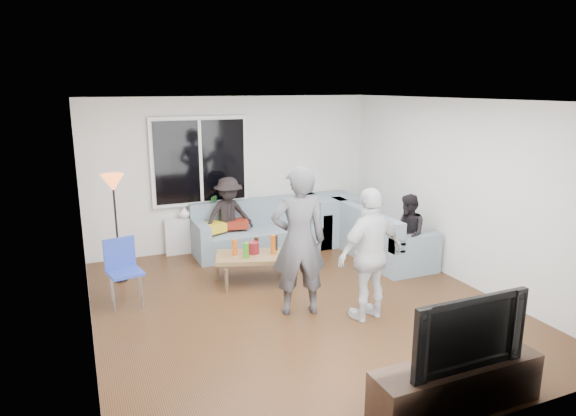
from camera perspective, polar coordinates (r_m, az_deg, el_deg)
name	(u,v)px	position (r m, az deg, el deg)	size (l,w,h in m)	color
floor	(299,306)	(6.66, 1.25, -11.06)	(5.00, 5.50, 0.04)	#56351C
ceiling	(300,99)	(6.05, 1.39, 12.30)	(5.00, 5.50, 0.04)	white
wall_back	(234,173)	(8.77, -6.18, 3.98)	(5.00, 0.04, 2.60)	silver
wall_front	(453,288)	(3.98, 18.16, -8.62)	(5.00, 0.04, 2.60)	silver
wall_left	(80,230)	(5.70, -22.47, -2.29)	(0.04, 5.50, 2.60)	silver
wall_right	(460,191)	(7.59, 18.93, 1.81)	(0.04, 5.50, 2.60)	silver
window_frame	(200,161)	(8.50, -9.95, 5.26)	(1.62, 0.06, 1.47)	white
window_glass	(201,161)	(8.46, -9.89, 5.22)	(1.50, 0.02, 1.35)	black
window_mullion	(201,162)	(8.45, -9.87, 5.21)	(0.05, 0.03, 1.35)	white
radiator	(204,233)	(8.73, -9.56, -2.86)	(1.30, 0.12, 0.62)	silver
potted_plant	(212,205)	(8.61, -8.62, 0.31)	(0.20, 0.16, 0.36)	#2C692A
vase	(184,213)	(8.53, -11.66, -0.51)	(0.18, 0.18, 0.19)	white
sofa_back_section	(261,227)	(8.59, -3.04, -2.14)	(2.30, 0.85, 0.85)	gray
sofa_right_section	(381,232)	(8.41, 10.52, -2.71)	(0.85, 2.00, 0.85)	gray
sofa_corner	(332,219)	(9.13, 4.96, -1.23)	(0.85, 0.85, 0.85)	gray
cushion_yellow	(212,228)	(8.31, -8.61, -2.23)	(0.38, 0.32, 0.14)	yellow
cushion_red	(237,224)	(8.50, -5.84, -1.78)	(0.36, 0.30, 0.13)	maroon
coffee_table	(255,268)	(7.35, -3.78, -6.79)	(1.10, 0.60, 0.40)	olive
pitcher	(253,248)	(7.32, -3.95, -4.51)	(0.17, 0.17, 0.17)	maroon
side_chair	(125,273)	(6.82, -17.99, -7.06)	(0.40, 0.40, 0.86)	#293FB2
floor_lamp	(117,229)	(7.58, -18.85, -2.25)	(0.32, 0.32, 1.56)	orange
player_left	(299,241)	(6.12, 1.23, -3.78)	(0.68, 0.45, 1.86)	#45454A
player_right	(371,255)	(6.09, 9.34, -5.23)	(0.95, 0.40, 1.62)	silver
spectator_right	(408,233)	(7.81, 13.42, -2.83)	(0.58, 0.45, 1.19)	black
spectator_back	(229,216)	(8.39, -6.73, -0.95)	(0.85, 0.49, 1.32)	black
tv_console	(456,386)	(4.88, 18.52, -18.57)	(1.60, 0.40, 0.44)	#332519
television	(461,329)	(4.61, 19.04, -12.79)	(1.13, 0.15, 0.65)	black
bottle_d	(273,245)	(7.25, -1.71, -4.17)	(0.07, 0.07, 0.29)	#DB5C13
bottle_c	(256,244)	(7.42, -3.62, -4.11)	(0.07, 0.07, 0.20)	black
bottle_e	(275,243)	(7.44, -1.44, -3.95)	(0.07, 0.07, 0.23)	black
bottle_a	(235,247)	(7.27, -6.06, -4.47)	(0.07, 0.07, 0.22)	#EC570D
bottle_b	(246,250)	(7.13, -4.77, -4.81)	(0.08, 0.08, 0.22)	green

